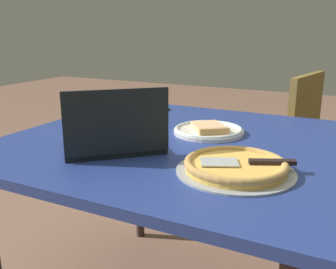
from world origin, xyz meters
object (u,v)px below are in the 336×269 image
(dining_table, at_px, (181,156))
(laptop, at_px, (114,138))
(table_knife, at_px, (153,108))
(chair_near, at_px, (280,143))
(pizza_plate, at_px, (209,130))
(pizza_tray, at_px, (236,166))

(dining_table, distance_m, laptop, 0.28)
(laptop, xyz_separation_m, table_knife, (0.20, -0.63, -0.04))
(laptop, relative_size, chair_near, 0.44)
(dining_table, xyz_separation_m, pizza_plate, (-0.06, -0.12, 0.08))
(dining_table, relative_size, laptop, 2.98)
(laptop, relative_size, pizza_tray, 1.23)
(pizza_tray, bearing_deg, chair_near, -85.66)
(chair_near, bearing_deg, dining_table, 78.58)
(table_knife, bearing_deg, pizza_plate, 143.64)
(chair_near, bearing_deg, laptop, 73.92)
(laptop, distance_m, pizza_plate, 0.39)
(dining_table, height_order, table_knife, table_knife)
(pizza_plate, distance_m, pizza_tray, 0.40)
(pizza_plate, height_order, pizza_tray, same)
(pizza_plate, bearing_deg, chair_near, -98.90)
(pizza_plate, distance_m, chair_near, 0.85)
(pizza_plate, bearing_deg, table_knife, -36.36)
(pizza_tray, distance_m, chair_near, 1.18)
(pizza_plate, height_order, table_knife, pizza_plate)
(pizza_tray, bearing_deg, table_knife, -46.16)
(laptop, bearing_deg, dining_table, -123.18)
(pizza_plate, height_order, chair_near, chair_near)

